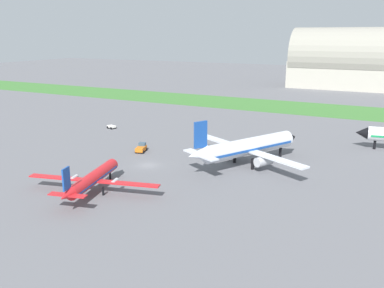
{
  "coord_description": "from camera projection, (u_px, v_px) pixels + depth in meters",
  "views": [
    {
      "loc": [
        44.99,
        -68.59,
        26.29
      ],
      "look_at": [
        5.52,
        9.24,
        3.0
      ],
      "focal_mm": 38.48,
      "sensor_mm": 36.0,
      "label": 1
    }
  ],
  "objects": [
    {
      "name": "grass_taxiway_strip",
      "position": [
        267.0,
        105.0,
        157.34
      ],
      "size": [
        360.0,
        28.0,
        0.08
      ],
      "primitive_type": "cube",
      "color": "#3D7533",
      "rests_on": "ground_plane"
    },
    {
      "name": "ground_plane",
      "position": [
        148.0,
        165.0,
        85.55
      ],
      "size": [
        600.0,
        600.0,
        0.0
      ],
      "primitive_type": "plane",
      "color": "slate"
    },
    {
      "name": "baggage_cart_midfield",
      "position": [
        111.0,
        127.0,
        118.57
      ],
      "size": [
        2.77,
        2.34,
        0.9
      ],
      "rotation": [
        0.0,
        0.0,
        6.0
      ],
      "color": "white",
      "rests_on": "ground_plane"
    },
    {
      "name": "hangar_distant",
      "position": [
        358.0,
        62.0,
        203.14
      ],
      "size": [
        64.54,
        27.96,
        29.77
      ],
      "color": "#B2AD9E",
      "rests_on": "ground_plane"
    },
    {
      "name": "airplane_foreground_turboprop",
      "position": [
        93.0,
        178.0,
        69.92
      ],
      "size": [
        23.44,
        20.2,
        7.12
      ],
      "rotation": [
        0.0,
        0.0,
        1.81
      ],
      "color": "red",
      "rests_on": "ground_plane"
    },
    {
      "name": "pushback_tug_near_gate",
      "position": [
        141.0,
        148.0,
        95.03
      ],
      "size": [
        2.88,
        3.96,
        1.95
      ],
      "rotation": [
        0.0,
        0.0,
        1.86
      ],
      "color": "orange",
      "rests_on": "ground_plane"
    },
    {
      "name": "airplane_midfield_jet",
      "position": [
        247.0,
        147.0,
        84.58
      ],
      "size": [
        27.94,
        27.87,
        10.74
      ],
      "rotation": [
        0.0,
        0.0,
        1.09
      ],
      "color": "silver",
      "rests_on": "ground_plane"
    }
  ]
}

